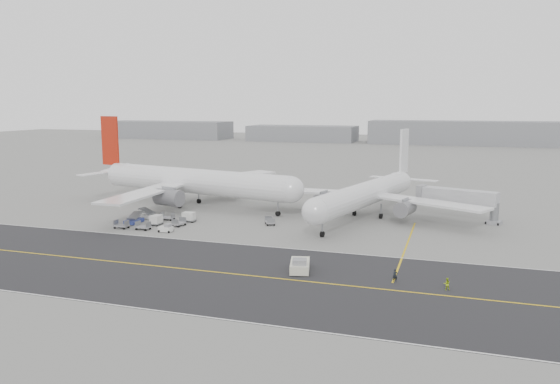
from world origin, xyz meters
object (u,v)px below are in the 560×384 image
(jet_bridge, at_px, (458,198))
(ground_crew_a, at_px, (395,276))
(pushback_tug, at_px, (300,265))
(airliner_a, at_px, (190,181))
(airliner_b, at_px, (368,193))
(ground_crew_b, at_px, (447,284))

(jet_bridge, relative_size, ground_crew_a, 9.64)
(pushback_tug, bearing_deg, airliner_a, 119.52)
(airliner_a, height_order, airliner_b, airliner_a)
(ground_crew_b, bearing_deg, pushback_tug, -16.59)
(airliner_a, xyz_separation_m, ground_crew_b, (59.66, -43.57, -5.23))
(pushback_tug, distance_m, jet_bridge, 50.09)
(jet_bridge, bearing_deg, airliner_a, -158.76)
(airliner_b, height_order, jet_bridge, airliner_b)
(airliner_a, height_order, pushback_tug, airliner_a)
(airliner_b, relative_size, pushback_tug, 6.79)
(airliner_a, bearing_deg, ground_crew_a, -116.63)
(airliner_b, height_order, ground_crew_b, airliner_b)
(airliner_b, bearing_deg, pushback_tug, -80.63)
(pushback_tug, distance_m, ground_crew_a, 13.79)
(pushback_tug, height_order, ground_crew_b, pushback_tug)
(airliner_a, relative_size, ground_crew_a, 32.83)
(airliner_a, distance_m, ground_crew_a, 67.99)
(airliner_a, relative_size, jet_bridge, 3.41)
(pushback_tug, height_order, ground_crew_a, pushback_tug)
(pushback_tug, bearing_deg, ground_crew_b, -18.88)
(jet_bridge, xyz_separation_m, ground_crew_b, (-1.14, -46.87, -3.82))
(pushback_tug, xyz_separation_m, jet_bridge, (21.69, 44.99, 3.76))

